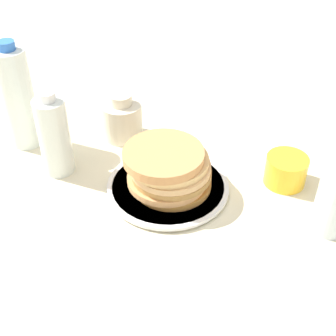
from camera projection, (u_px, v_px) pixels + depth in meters
ground_plane at (163, 197)px, 0.91m from camera, size 4.00×4.00×0.00m
plate at (168, 187)px, 0.92m from camera, size 0.24×0.24×0.01m
pancake_stack at (169, 169)px, 0.89m from camera, size 0.16×0.17×0.08m
juice_glass at (286, 170)px, 0.93m from camera, size 0.08×0.08×0.06m
cream_jug at (122, 119)px, 1.04m from camera, size 0.09×0.09×0.11m
water_bottle_near at (54, 136)px, 0.92m from camera, size 0.06×0.06×0.18m
water_bottle_far at (18, 98)px, 0.98m from camera, size 0.07×0.07×0.24m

